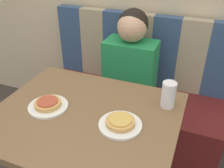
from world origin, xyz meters
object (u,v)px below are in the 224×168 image
Objects in this scene: plate_right at (120,125)px; pizza_left at (48,103)px; person at (131,56)px; pizza_right at (120,122)px; plate_left at (48,106)px; drinking_cup at (168,95)px.

pizza_left is at bearing 180.00° from plate_right.
plate_right is at bearing -75.64° from person.
pizza_right is at bearing -75.64° from person.
plate_left is 0.59m from drinking_cup.
person reaches higher than plate_left.
drinking_cup is (0.16, 0.23, 0.04)m from pizza_right.
pizza_left is 0.38m from pizza_right.
pizza_left is (-0.19, -0.74, 0.02)m from person.
person is 3.33× the size of plate_left.
pizza_right is (0.38, 0.00, 0.02)m from plate_left.
pizza_left is at bearing -156.99° from drinking_cup.
plate_right is 1.47× the size of drinking_cup.
pizza_right is 0.98× the size of drinking_cup.
person is 0.76m from pizza_right.
pizza_right is (0.00, 0.00, 0.02)m from plate_right.
pizza_right is (0.38, 0.00, 0.00)m from pizza_left.
pizza_right is at bearing -125.48° from drinking_cup.
person is 4.89× the size of drinking_cup.
drinking_cup reaches higher than pizza_right.
plate_left is 1.50× the size of pizza_right.
plate_left is (-0.19, -0.74, 0.01)m from person.
drinking_cup reaches higher than plate_left.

